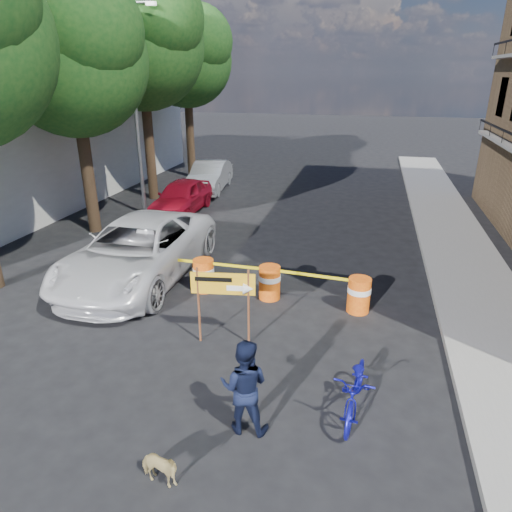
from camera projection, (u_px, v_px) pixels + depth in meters
The scene contains 18 objects.
ground at pixel (200, 362), 9.46m from camera, with size 120.00×120.00×0.00m, color black.
sidewalk_east at pixel (469, 273), 13.45m from camera, with size 2.40×40.00×0.15m, color gray.
white_building at pixel (0, 135), 20.24m from camera, with size 8.00×22.00×6.00m, color silver.
tree_mid_a at pixel (73, 58), 15.02m from camera, with size 5.25×5.00×8.68m.
tree_mid_b at pixel (142, 43), 19.25m from camera, with size 5.67×5.40×9.62m.
tree_far at pixel (187, 59), 23.94m from camera, with size 5.04×4.80×8.84m.
streetlamp at pixel (137, 106), 17.70m from camera, with size 1.25×0.18×8.00m.
barrel_far_left at pixel (137, 267), 12.86m from camera, with size 0.58×0.58×0.90m.
barrel_mid_left at pixel (204, 274), 12.41m from camera, with size 0.58×0.58×0.90m.
barrel_mid_right at pixel (270, 282), 11.97m from camera, with size 0.58×0.58×0.90m.
barrel_far_right at pixel (359, 294), 11.29m from camera, with size 0.58×0.58×0.90m.
detour_sign at pixel (231, 290), 9.66m from camera, with size 1.37×0.33×1.78m.
pedestrian at pixel (244, 387), 7.39m from camera, with size 0.82×0.64×1.69m, color black.
bicycle at pixel (359, 367), 7.72m from camera, with size 0.66×0.99×1.89m, color #1616B8.
dog at pixel (159, 469), 6.54m from camera, with size 0.31×0.69×0.58m, color tan.
suv_white at pixel (138, 251), 12.99m from camera, with size 2.85×6.19×1.72m, color silver.
sedan_red at pixel (181, 197), 19.25m from camera, with size 1.65×4.10×1.40m, color maroon.
sedan_silver at pixel (210, 176), 22.89m from camera, with size 1.54×4.41×1.45m, color #B8BAC0.
Camera 1 is at (3.05, -7.43, 5.58)m, focal length 32.00 mm.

